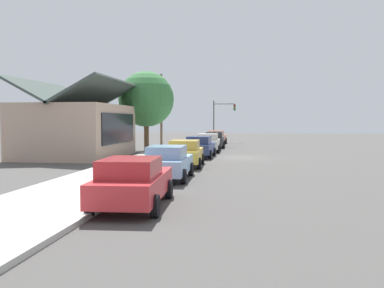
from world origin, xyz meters
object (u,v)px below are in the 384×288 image
(car_ivory, at_px, (208,142))
(car_navy, at_px, (200,147))
(utility_pole_wooden, at_px, (161,109))
(shade_tree, at_px, (146,99))
(traffic_light_main, at_px, (222,114))
(car_skyblue, at_px, (168,162))
(car_mustard, at_px, (185,153))
(car_charcoal, at_px, (215,139))
(car_cherry, at_px, (133,182))
(fire_hydrant_red, at_px, (165,158))
(car_coral, at_px, (217,137))

(car_ivory, bearing_deg, car_navy, 177.41)
(car_ivory, xyz_separation_m, utility_pole_wooden, (6.34, 5.53, 3.11))
(car_ivory, bearing_deg, utility_pole_wooden, 39.17)
(shade_tree, height_order, traffic_light_main, shade_tree)
(car_skyblue, bearing_deg, car_navy, -1.80)
(car_mustard, distance_m, traffic_light_main, 28.40)
(car_mustard, xyz_separation_m, car_charcoal, (17.71, -0.26, 0.00))
(car_cherry, bearing_deg, traffic_light_main, -3.53)
(fire_hydrant_red, bearing_deg, shade_tree, 19.06)
(car_navy, relative_size, car_coral, 1.00)
(car_cherry, distance_m, utility_pole_wooden, 30.65)
(car_charcoal, xyz_separation_m, utility_pole_wooden, (0.51, 5.58, 3.11))
(utility_pole_wooden, xyz_separation_m, fire_hydrant_red, (-17.88, -4.00, -3.43))
(car_skyblue, relative_size, car_navy, 1.01)
(traffic_light_main, xyz_separation_m, fire_hydrant_red, (-27.94, 1.66, -2.99))
(car_skyblue, relative_size, shade_tree, 0.63)
(car_cherry, bearing_deg, fire_hydrant_red, 3.56)
(car_skyblue, height_order, utility_pole_wooden, utility_pole_wooden)
(car_skyblue, relative_size, car_charcoal, 0.91)
(car_coral, bearing_deg, car_mustard, -177.05)
(car_charcoal, xyz_separation_m, fire_hydrant_red, (-17.38, 1.58, -0.32))
(car_coral, bearing_deg, car_navy, -176.59)
(car_mustard, relative_size, utility_pole_wooden, 0.61)
(car_navy, xyz_separation_m, shade_tree, (6.00, 5.52, 3.81))
(traffic_light_main, bearing_deg, car_cherry, 179.69)
(car_cherry, xyz_separation_m, shade_tree, (23.86, 5.50, 3.81))
(car_mustard, bearing_deg, car_ivory, -3.65)
(car_skyblue, distance_m, car_charcoal, 23.26)
(car_cherry, xyz_separation_m, utility_pole_wooden, (30.00, 5.44, 3.11))
(car_cherry, height_order, car_mustard, same)
(car_ivory, xyz_separation_m, traffic_light_main, (16.40, -0.13, 2.67))
(car_coral, height_order, utility_pole_wooden, utility_pole_wooden)
(car_navy, relative_size, car_charcoal, 0.90)
(car_navy, height_order, utility_pole_wooden, utility_pole_wooden)
(car_navy, distance_m, shade_tree, 9.00)
(shade_tree, relative_size, utility_pole_wooden, 0.95)
(traffic_light_main, bearing_deg, car_coral, 175.87)
(car_cherry, bearing_deg, car_mustard, -2.62)
(car_charcoal, bearing_deg, car_coral, 0.28)
(utility_pole_wooden, distance_m, fire_hydrant_red, 18.64)
(car_mustard, height_order, car_charcoal, same)
(utility_pole_wooden, bearing_deg, traffic_light_main, -29.37)
(shade_tree, distance_m, utility_pole_wooden, 6.18)
(shade_tree, relative_size, traffic_light_main, 1.37)
(car_coral, distance_m, utility_pole_wooden, 8.26)
(car_charcoal, xyz_separation_m, shade_tree, (-5.63, 5.64, 3.80))
(traffic_light_main, bearing_deg, car_charcoal, 179.57)
(fire_hydrant_red, bearing_deg, car_cherry, -173.21)
(car_coral, height_order, fire_hydrant_red, car_coral)
(car_charcoal, distance_m, car_coral, 6.00)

